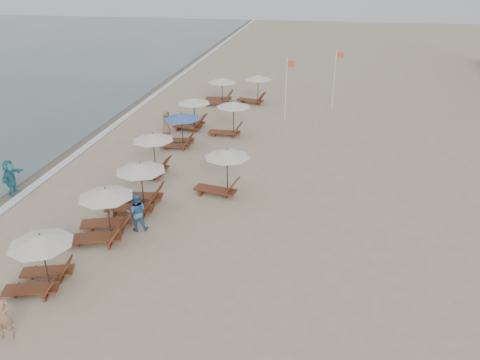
% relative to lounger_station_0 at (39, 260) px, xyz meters
% --- Properties ---
extents(ground, '(160.00, 160.00, 0.00)m').
position_rel_lounger_station_0_xyz_m(ground, '(6.24, 2.78, -1.09)').
color(ground, tan).
rests_on(ground, ground).
extents(wet_sand_band, '(3.20, 140.00, 0.01)m').
position_rel_lounger_station_0_xyz_m(wet_sand_band, '(-6.26, 12.78, -1.09)').
color(wet_sand_band, '#6B5E4C').
rests_on(wet_sand_band, ground).
extents(foam_line, '(0.50, 140.00, 0.02)m').
position_rel_lounger_station_0_xyz_m(foam_line, '(-4.96, 12.78, -1.08)').
color(foam_line, white).
rests_on(foam_line, ground).
extents(lounger_station_0, '(2.49, 2.18, 2.11)m').
position_rel_lounger_station_0_xyz_m(lounger_station_0, '(0.00, 0.00, 0.00)').
color(lounger_station_0, brown).
rests_on(lounger_station_0, ground).
extents(lounger_station_1, '(2.77, 2.65, 2.22)m').
position_rel_lounger_station_0_xyz_m(lounger_station_1, '(0.66, 3.44, -0.08)').
color(lounger_station_1, brown).
rests_on(lounger_station_1, ground).
extents(lounger_station_2, '(2.78, 2.27, 2.26)m').
position_rel_lounger_station_0_xyz_m(lounger_station_2, '(1.12, 6.03, -0.06)').
color(lounger_station_2, brown).
rests_on(lounger_station_2, ground).
extents(lounger_station_3, '(2.49, 2.18, 2.30)m').
position_rel_lounger_station_0_xyz_m(lounger_station_3, '(0.46, 9.76, 0.08)').
color(lounger_station_3, brown).
rests_on(lounger_station_3, ground).
extents(lounger_station_4, '(2.47, 2.20, 2.12)m').
position_rel_lounger_station_0_xyz_m(lounger_station_4, '(0.74, 14.01, 0.02)').
color(lounger_station_4, brown).
rests_on(lounger_station_4, ground).
extents(lounger_station_5, '(2.57, 2.23, 2.11)m').
position_rel_lounger_station_0_xyz_m(lounger_station_5, '(0.51, 17.50, -0.02)').
color(lounger_station_5, brown).
rests_on(lounger_station_5, ground).
extents(lounger_station_6, '(2.81, 2.36, 2.09)m').
position_rel_lounger_station_0_xyz_m(lounger_station_6, '(1.05, 23.75, -0.08)').
color(lounger_station_6, brown).
rests_on(lounger_station_6, ground).
extents(inland_station_0, '(2.80, 2.24, 2.22)m').
position_rel_lounger_station_0_xyz_m(inland_station_0, '(4.62, 8.18, 0.23)').
color(inland_station_0, brown).
rests_on(inland_station_0, ground).
extents(inland_station_1, '(2.78, 2.24, 2.22)m').
position_rel_lounger_station_0_xyz_m(inland_station_1, '(3.33, 16.54, 0.22)').
color(inland_station_1, brown).
rests_on(inland_station_1, ground).
extents(inland_station_2, '(2.87, 2.25, 2.22)m').
position_rel_lounger_station_0_xyz_m(inland_station_2, '(3.79, 24.40, 0.20)').
color(inland_station_2, brown).
rests_on(inland_station_2, ground).
extents(beachgoer_near, '(0.74, 0.58, 1.79)m').
position_rel_lounger_station_0_xyz_m(beachgoer_near, '(0.26, -2.49, -0.20)').
color(beachgoer_near, '#B17860').
rests_on(beachgoer_near, ground).
extents(beachgoer_mid_a, '(0.99, 0.87, 1.70)m').
position_rel_lounger_station_0_xyz_m(beachgoer_mid_a, '(1.85, 4.19, -0.24)').
color(beachgoer_mid_a, teal).
rests_on(beachgoer_mid_a, ground).
extents(beachgoer_mid_b, '(0.91, 1.18, 1.61)m').
position_rel_lounger_station_0_xyz_m(beachgoer_mid_b, '(0.46, 4.80, -0.29)').
color(beachgoer_mid_b, olive).
rests_on(beachgoer_mid_b, ground).
extents(beachgoer_far_b, '(0.78, 0.91, 1.57)m').
position_rel_lounger_station_0_xyz_m(beachgoer_far_b, '(-0.81, 16.15, -0.31)').
color(beachgoer_far_b, '#9D7355').
rests_on(beachgoer_far_b, ground).
extents(waterline_walker, '(0.64, 1.68, 1.78)m').
position_rel_lounger_station_0_xyz_m(waterline_walker, '(-5.42, 6.32, -0.21)').
color(waterline_walker, teal).
rests_on(waterline_walker, ground).
extents(flag_pole_near, '(0.59, 0.08, 4.43)m').
position_rel_lounger_station_0_xyz_m(flag_pole_near, '(6.66, 20.31, 1.37)').
color(flag_pole_near, silver).
rests_on(flag_pole_near, ground).
extents(flag_pole_far, '(0.60, 0.08, 4.51)m').
position_rel_lounger_station_0_xyz_m(flag_pole_far, '(9.98, 23.89, 1.41)').
color(flag_pole_far, silver).
rests_on(flag_pole_far, ground).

